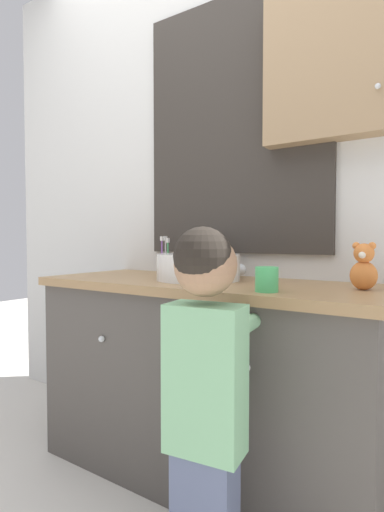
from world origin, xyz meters
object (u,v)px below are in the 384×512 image
Objects in this scene: drinking_cup at (267,279)px; teddy_bear at (364,267)px; sink_basin at (199,266)px; toothbrush_holder at (166,264)px; soap_dispenser at (182,262)px; child_figure at (206,375)px.

teddy_bear is at bearing 41.96° from drinking_cup.
sink_basin is 0.33m from toothbrush_holder.
child_figure is (0.53, -0.64, -0.26)m from soap_dispenser.
toothbrush_holder is at bearing 171.99° from teddy_bear.
toothbrush_holder is 0.91m from child_figure.
toothbrush_holder is at bearing 152.08° from sink_basin.
soap_dispenser is 0.15× the size of child_figure.
child_figure is (0.32, -0.46, -0.25)m from sink_basin.
soap_dispenser reaches higher than drinking_cup.
teddy_bear is (0.83, -0.15, 0.01)m from soap_dispenser.
teddy_bear reaches higher than drinking_cup.
soap_dispenser is at bearing 147.94° from drinking_cup.
sink_basin is 0.62m from child_figure.
drinking_cup is at bearing -26.92° from sink_basin.
sink_basin is 2.48× the size of teddy_bear.
sink_basin is 0.27m from soap_dispenser.
child_figure is at bearing -45.07° from toothbrush_holder.
soap_dispenser is 0.84m from teddy_bear.
toothbrush_holder reaches higher than teddy_bear.
toothbrush_holder is 0.75m from drinking_cup.
child_figure reaches higher than soap_dispenser.
teddy_bear is at bearing 58.70° from child_figure.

